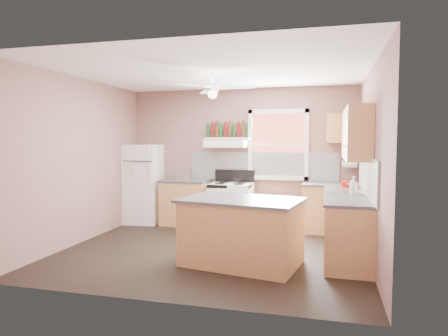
% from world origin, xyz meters
% --- Properties ---
extents(floor, '(4.50, 4.50, 0.00)m').
position_xyz_m(floor, '(0.00, 0.00, 0.00)').
color(floor, black).
rests_on(floor, ground).
extents(ceiling, '(4.50, 4.50, 0.00)m').
position_xyz_m(ceiling, '(0.00, 0.00, 2.70)').
color(ceiling, white).
rests_on(ceiling, ground).
extents(wall_back, '(4.50, 0.05, 2.70)m').
position_xyz_m(wall_back, '(0.00, 2.02, 1.35)').
color(wall_back, '#7D5A53').
rests_on(wall_back, ground).
extents(wall_right, '(0.05, 4.00, 2.70)m').
position_xyz_m(wall_right, '(2.27, 0.00, 1.35)').
color(wall_right, '#7D5A53').
rests_on(wall_right, ground).
extents(wall_left, '(0.05, 4.00, 2.70)m').
position_xyz_m(wall_left, '(-2.27, 0.00, 1.35)').
color(wall_left, '#7D5A53').
rests_on(wall_left, ground).
extents(backsplash_back, '(2.90, 0.03, 0.55)m').
position_xyz_m(backsplash_back, '(0.45, 1.99, 1.18)').
color(backsplash_back, white).
rests_on(backsplash_back, wall_back).
extents(backsplash_right, '(0.03, 2.60, 0.55)m').
position_xyz_m(backsplash_right, '(2.23, 0.30, 1.18)').
color(backsplash_right, white).
rests_on(backsplash_right, wall_right).
extents(window_view, '(1.00, 0.02, 1.20)m').
position_xyz_m(window_view, '(0.75, 1.98, 1.60)').
color(window_view, brown).
rests_on(window_view, wall_back).
extents(window_frame, '(1.16, 0.07, 1.36)m').
position_xyz_m(window_frame, '(0.75, 1.96, 1.60)').
color(window_frame, white).
rests_on(window_frame, wall_back).
extents(refrigerator, '(0.72, 0.70, 1.60)m').
position_xyz_m(refrigerator, '(-1.95, 1.66, 0.80)').
color(refrigerator, white).
rests_on(refrigerator, floor).
extents(base_cabinet_left, '(0.90, 0.60, 0.86)m').
position_xyz_m(base_cabinet_left, '(-1.06, 1.70, 0.43)').
color(base_cabinet_left, '#AD7648').
rests_on(base_cabinet_left, floor).
extents(counter_left, '(0.92, 0.62, 0.04)m').
position_xyz_m(counter_left, '(-1.06, 1.70, 0.88)').
color(counter_left, '#3E3E41').
rests_on(counter_left, base_cabinet_left).
extents(toaster, '(0.30, 0.20, 0.18)m').
position_xyz_m(toaster, '(-1.06, 1.62, 0.99)').
color(toaster, silver).
rests_on(toaster, counter_left).
extents(stove, '(0.81, 0.66, 0.86)m').
position_xyz_m(stove, '(-0.10, 1.63, 0.43)').
color(stove, white).
rests_on(stove, floor).
extents(range_hood, '(0.78, 0.50, 0.14)m').
position_xyz_m(range_hood, '(-0.23, 1.75, 1.62)').
color(range_hood, white).
rests_on(range_hood, wall_back).
extents(bottle_shelf, '(0.90, 0.26, 0.03)m').
position_xyz_m(bottle_shelf, '(-0.23, 1.87, 1.72)').
color(bottle_shelf, white).
rests_on(bottle_shelf, range_hood).
extents(cart, '(0.68, 0.51, 0.62)m').
position_xyz_m(cart, '(0.69, 1.74, 0.31)').
color(cart, '#AD7648').
rests_on(cart, floor).
extents(base_cabinet_corner, '(1.00, 0.60, 0.86)m').
position_xyz_m(base_cabinet_corner, '(1.75, 1.70, 0.43)').
color(base_cabinet_corner, '#AD7648').
rests_on(base_cabinet_corner, floor).
extents(base_cabinet_right, '(0.60, 2.20, 0.86)m').
position_xyz_m(base_cabinet_right, '(1.95, 0.30, 0.43)').
color(base_cabinet_right, '#AD7648').
rests_on(base_cabinet_right, floor).
extents(counter_corner, '(1.02, 0.62, 0.04)m').
position_xyz_m(counter_corner, '(1.75, 1.70, 0.88)').
color(counter_corner, '#3E3E41').
rests_on(counter_corner, base_cabinet_corner).
extents(counter_right, '(0.62, 2.22, 0.04)m').
position_xyz_m(counter_right, '(1.94, 0.30, 0.88)').
color(counter_right, '#3E3E41').
rests_on(counter_right, base_cabinet_right).
extents(sink, '(0.55, 0.45, 0.03)m').
position_xyz_m(sink, '(1.94, 0.50, 0.90)').
color(sink, silver).
rests_on(sink, counter_right).
extents(faucet, '(0.03, 0.03, 0.14)m').
position_xyz_m(faucet, '(2.10, 0.50, 0.97)').
color(faucet, silver).
rests_on(faucet, sink).
extents(upper_cabinet_right, '(0.33, 1.80, 0.76)m').
position_xyz_m(upper_cabinet_right, '(2.08, 0.50, 1.78)').
color(upper_cabinet_right, '#AD7648').
rests_on(upper_cabinet_right, wall_right).
extents(upper_cabinet_corner, '(0.60, 0.33, 0.52)m').
position_xyz_m(upper_cabinet_corner, '(1.95, 1.83, 1.90)').
color(upper_cabinet_corner, '#AD7648').
rests_on(upper_cabinet_corner, wall_back).
extents(paper_towel, '(0.26, 0.12, 0.12)m').
position_xyz_m(paper_towel, '(2.07, 1.86, 1.25)').
color(paper_towel, white).
rests_on(paper_towel, wall_back).
extents(island, '(1.64, 1.20, 0.86)m').
position_xyz_m(island, '(0.56, -0.53, 0.43)').
color(island, '#AD7648').
rests_on(island, floor).
extents(island_top, '(1.75, 1.30, 0.04)m').
position_xyz_m(island_top, '(0.56, -0.53, 0.88)').
color(island_top, '#3E3E41').
rests_on(island_top, island).
extents(ceiling_fan_hub, '(0.20, 0.20, 0.08)m').
position_xyz_m(ceiling_fan_hub, '(0.00, 0.00, 2.45)').
color(ceiling_fan_hub, white).
rests_on(ceiling_fan_hub, ceiling).
extents(soap_bottle, '(0.15, 0.15, 0.27)m').
position_xyz_m(soap_bottle, '(2.04, 0.23, 1.03)').
color(soap_bottle, silver).
rests_on(soap_bottle, counter_right).
extents(red_caddy, '(0.18, 0.13, 0.10)m').
position_xyz_m(red_caddy, '(2.00, 1.20, 0.95)').
color(red_caddy, red).
rests_on(red_caddy, counter_right).
extents(wine_bottles, '(0.86, 0.06, 0.31)m').
position_xyz_m(wine_bottles, '(-0.23, 1.87, 1.88)').
color(wine_bottles, '#143819').
rests_on(wine_bottles, bottle_shelf).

